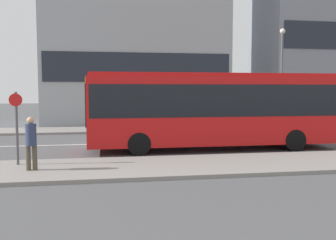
# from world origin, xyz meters

# --- Properties ---
(ground_plane) EXTENTS (120.00, 120.00, 0.00)m
(ground_plane) POSITION_xyz_m (0.00, 0.00, 0.00)
(ground_plane) COLOR #4F4F51
(sidewalk_near) EXTENTS (44.00, 3.50, 0.13)m
(sidewalk_near) POSITION_xyz_m (0.00, -6.25, 0.07)
(sidewalk_near) COLOR gray
(sidewalk_near) RESTS_ON ground_plane
(sidewalk_far) EXTENTS (44.00, 3.50, 0.13)m
(sidewalk_far) POSITION_xyz_m (0.00, 6.25, 0.07)
(sidewalk_far) COLOR gray
(sidewalk_far) RESTS_ON ground_plane
(lane_centerline) EXTENTS (41.80, 0.16, 0.01)m
(lane_centerline) POSITION_xyz_m (0.00, 0.00, 0.00)
(lane_centerline) COLOR silver
(lane_centerline) RESTS_ON ground_plane
(apartment_block_left_tower) EXTENTS (14.66, 6.04, 16.01)m
(apartment_block_left_tower) POSITION_xyz_m (1.97, 12.48, 8.00)
(apartment_block_left_tower) COLOR #9EA3A8
(apartment_block_left_tower) RESTS_ON ground_plane
(city_bus) EXTENTS (11.16, 2.53, 3.43)m
(city_bus) POSITION_xyz_m (4.21, -2.45, 1.97)
(city_bus) COLOR red
(city_bus) RESTS_ON ground_plane
(parked_car_0) EXTENTS (4.54, 1.72, 1.45)m
(parked_car_0) POSITION_xyz_m (12.82, 3.37, 0.67)
(parked_car_0) COLOR #A39E84
(parked_car_0) RESTS_ON ground_plane
(pedestrian_near_stop) EXTENTS (0.35, 0.34, 1.72)m
(pedestrian_near_stop) POSITION_xyz_m (-2.95, -6.41, 1.11)
(pedestrian_near_stop) COLOR #4C4233
(pedestrian_near_stop) RESTS_ON sidewalk_near
(bus_stop_sign) EXTENTS (0.44, 0.12, 2.51)m
(bus_stop_sign) POSITION_xyz_m (-3.59, -5.40, 1.60)
(bus_stop_sign) COLOR #4C4C51
(bus_stop_sign) RESTS_ON sidewalk_near
(street_lamp) EXTENTS (0.36, 0.36, 6.74)m
(street_lamp) POSITION_xyz_m (11.39, 5.36, 4.26)
(street_lamp) COLOR #4C4C51
(street_lamp) RESTS_ON sidewalk_far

